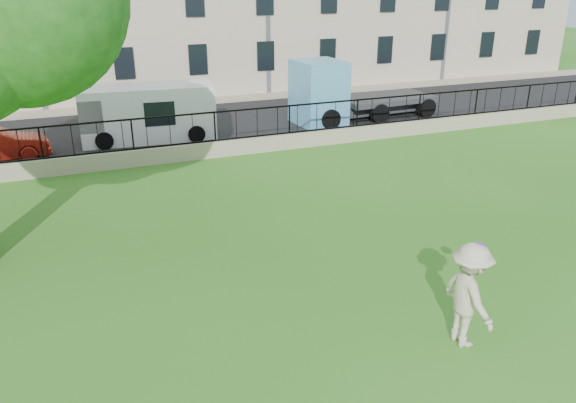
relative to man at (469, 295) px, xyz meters
name	(u,v)px	position (x,y,z in m)	size (l,w,h in m)	color
ground	(377,326)	(-1.21, 1.05, -1.00)	(120.00, 120.00, 0.00)	#2C6017
retaining_wall	(216,149)	(-1.21, 13.05, -0.70)	(50.00, 0.40, 0.60)	gray
iron_railing	(215,127)	(-1.21, 13.05, 0.15)	(50.00, 0.05, 1.13)	black
street	(189,128)	(-1.21, 17.75, -1.00)	(60.00, 9.00, 0.01)	black
sidewalk	(167,104)	(-1.21, 22.95, -0.94)	(60.00, 1.40, 0.12)	gray
man	(469,295)	(0.00, 0.00, 0.00)	(1.30, 0.75, 2.01)	beige
frisbee	(480,247)	(0.91, 0.88, 0.39)	(0.27, 0.27, 0.03)	#6423C8
white_van	(148,113)	(-3.13, 16.45, 0.11)	(5.32, 2.08, 2.23)	white
blue_truck	(364,88)	(6.95, 16.45, 0.43)	(6.84, 2.43, 2.87)	#5FAFDF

